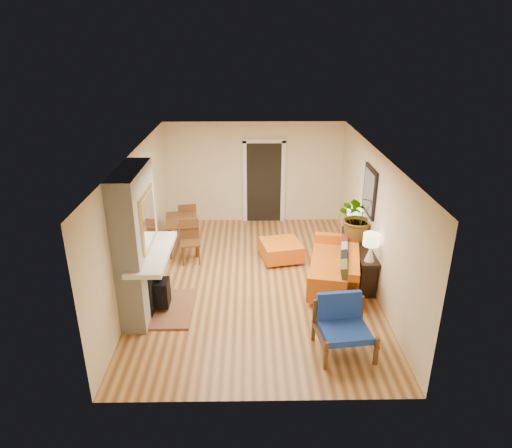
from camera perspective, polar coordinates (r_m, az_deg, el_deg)
The scene contains 10 objects.
room_shell at distance 11.17m, azimuth 2.92°, elevation 5.25°, with size 6.50×6.50×6.50m.
fireplace at distance 7.98m, azimuth -14.41°, elevation -2.80°, with size 1.09×1.68×2.60m.
sofa at distance 9.15m, azimuth 10.24°, elevation -5.13°, with size 1.32×2.25×0.83m.
ottoman at distance 9.94m, azimuth 3.15°, elevation -3.23°, with size 0.97×0.97×0.41m.
blue_chair at distance 7.32m, azimuth 10.75°, elevation -11.95°, with size 0.91×0.90×0.86m.
dining_table at distance 10.38m, azimuth -8.85°, elevation -0.11°, with size 0.92×1.76×0.93m.
console_table at distance 9.35m, azimuth 12.81°, elevation -3.25°, with size 0.34×1.85×0.72m.
lamp_near at distance 8.51m, azimuth 14.18°, elevation -2.45°, with size 0.30×0.30×0.54m.
lamp_far at distance 9.78m, azimuth 12.15°, elevation 1.09°, with size 0.30×0.30×0.54m.
houseplant at distance 9.30m, azimuth 12.78°, elevation 0.92°, with size 0.89×0.77×0.99m, color #1E5919.
Camera 1 is at (-0.13, -8.00, 4.57)m, focal length 32.00 mm.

